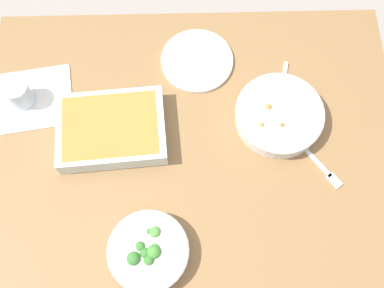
{
  "coord_description": "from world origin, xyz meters",
  "views": [
    {
      "loc": [
        0.01,
        0.46,
        1.94
      ],
      "look_at": [
        0.0,
        0.0,
        0.74
      ],
      "focal_mm": 42.2,
      "sensor_mm": 36.0,
      "label": 1
    }
  ],
  "objects_px": {
    "broccoli_bowl": "(149,251)",
    "drink_cup": "(20,95)",
    "spoon_by_stew": "(281,94)",
    "fork_on_table": "(321,166)",
    "stew_bowl": "(279,115)",
    "side_plate": "(197,61)",
    "baking_dish": "(111,129)"
  },
  "relations": [
    {
      "from": "fork_on_table",
      "to": "spoon_by_stew",
      "type": "bearing_deg",
      "value": -68.28
    },
    {
      "from": "broccoli_bowl",
      "to": "baking_dish",
      "type": "relative_size",
      "value": 0.66
    },
    {
      "from": "drink_cup",
      "to": "fork_on_table",
      "type": "height_order",
      "value": "drink_cup"
    },
    {
      "from": "stew_bowl",
      "to": "broccoli_bowl",
      "type": "relative_size",
      "value": 1.21
    },
    {
      "from": "side_plate",
      "to": "stew_bowl",
      "type": "bearing_deg",
      "value": 138.72
    },
    {
      "from": "drink_cup",
      "to": "baking_dish",
      "type": "bearing_deg",
      "value": 157.4
    },
    {
      "from": "spoon_by_stew",
      "to": "drink_cup",
      "type": "bearing_deg",
      "value": 0.09
    },
    {
      "from": "drink_cup",
      "to": "side_plate",
      "type": "bearing_deg",
      "value": -166.77
    },
    {
      "from": "baking_dish",
      "to": "side_plate",
      "type": "xyz_separation_m",
      "value": [
        -0.25,
        -0.23,
        -0.03
      ]
    },
    {
      "from": "broccoli_bowl",
      "to": "fork_on_table",
      "type": "bearing_deg",
      "value": -154.68
    },
    {
      "from": "drink_cup",
      "to": "spoon_by_stew",
      "type": "xyz_separation_m",
      "value": [
        -0.76,
        -0.0,
        -0.03
      ]
    },
    {
      "from": "baking_dish",
      "to": "spoon_by_stew",
      "type": "xyz_separation_m",
      "value": [
        -0.49,
        -0.11,
        -0.03
      ]
    },
    {
      "from": "stew_bowl",
      "to": "spoon_by_stew",
      "type": "distance_m",
      "value": 0.09
    },
    {
      "from": "stew_bowl",
      "to": "spoon_by_stew",
      "type": "xyz_separation_m",
      "value": [
        -0.02,
        -0.08,
        -0.03
      ]
    },
    {
      "from": "baking_dish",
      "to": "fork_on_table",
      "type": "relative_size",
      "value": 2.07
    },
    {
      "from": "stew_bowl",
      "to": "baking_dish",
      "type": "relative_size",
      "value": 0.8
    },
    {
      "from": "spoon_by_stew",
      "to": "fork_on_table",
      "type": "height_order",
      "value": "spoon_by_stew"
    },
    {
      "from": "side_plate",
      "to": "broccoli_bowl",
      "type": "bearing_deg",
      "value": 76.33
    },
    {
      "from": "baking_dish",
      "to": "spoon_by_stew",
      "type": "height_order",
      "value": "baking_dish"
    },
    {
      "from": "drink_cup",
      "to": "spoon_by_stew",
      "type": "bearing_deg",
      "value": -179.91
    },
    {
      "from": "spoon_by_stew",
      "to": "fork_on_table",
      "type": "relative_size",
      "value": 1.14
    },
    {
      "from": "fork_on_table",
      "to": "drink_cup",
      "type": "bearing_deg",
      "value": -14.82
    },
    {
      "from": "stew_bowl",
      "to": "fork_on_table",
      "type": "distance_m",
      "value": 0.19
    },
    {
      "from": "stew_bowl",
      "to": "drink_cup",
      "type": "relative_size",
      "value": 2.97
    },
    {
      "from": "baking_dish",
      "to": "fork_on_table",
      "type": "height_order",
      "value": "baking_dish"
    },
    {
      "from": "broccoli_bowl",
      "to": "drink_cup",
      "type": "height_order",
      "value": "drink_cup"
    },
    {
      "from": "drink_cup",
      "to": "spoon_by_stew",
      "type": "relative_size",
      "value": 0.49
    },
    {
      "from": "baking_dish",
      "to": "spoon_by_stew",
      "type": "distance_m",
      "value": 0.51
    },
    {
      "from": "stew_bowl",
      "to": "baking_dish",
      "type": "height_order",
      "value": "same"
    },
    {
      "from": "stew_bowl",
      "to": "side_plate",
      "type": "relative_size",
      "value": 1.15
    },
    {
      "from": "broccoli_bowl",
      "to": "drink_cup",
      "type": "relative_size",
      "value": 2.46
    },
    {
      "from": "stew_bowl",
      "to": "drink_cup",
      "type": "xyz_separation_m",
      "value": [
        0.74,
        -0.08,
        0.01
      ]
    }
  ]
}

